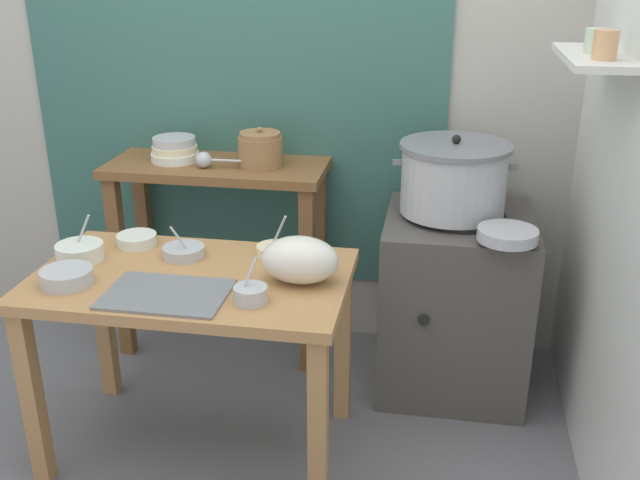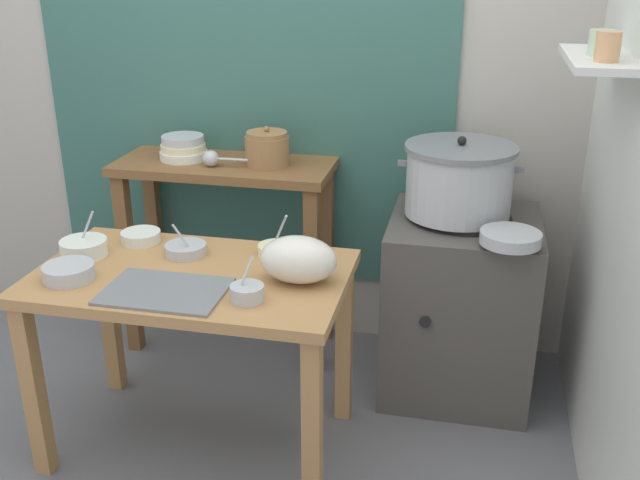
{
  "view_description": "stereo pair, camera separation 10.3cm",
  "coord_description": "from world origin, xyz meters",
  "px_view_note": "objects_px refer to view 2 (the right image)",
  "views": [
    {
      "loc": [
        0.79,
        -2.1,
        1.79
      ],
      "look_at": [
        0.38,
        0.23,
        0.82
      ],
      "focal_mm": 40.74,
      "sensor_mm": 36.0,
      "label": 1
    },
    {
      "loc": [
        0.89,
        -2.08,
        1.79
      ],
      "look_at": [
        0.38,
        0.23,
        0.82
      ],
      "focal_mm": 40.74,
      "sensor_mm": 36.0,
      "label": 2
    }
  ],
  "objects_px": {
    "prep_table": "(193,300)",
    "prep_bowl_0": "(69,271)",
    "prep_bowl_3": "(84,247)",
    "prep_bowl_5": "(247,292)",
    "plastic_bag": "(298,260)",
    "ladle": "(214,159)",
    "prep_bowl_2": "(276,249)",
    "clay_pot": "(267,149)",
    "bowl_stack_enamel": "(183,148)",
    "back_shelf_table": "(226,210)",
    "steamer_pot": "(459,180)",
    "prep_bowl_1": "(186,249)",
    "prep_bowl_4": "(141,236)",
    "wide_pan": "(510,238)",
    "serving_tray": "(165,291)",
    "stove_block": "(459,304)"
  },
  "relations": [
    {
      "from": "serving_tray",
      "to": "stove_block",
      "type": "bearing_deg",
      "value": 39.64
    },
    {
      "from": "clay_pot",
      "to": "prep_bowl_3",
      "type": "distance_m",
      "value": 0.89
    },
    {
      "from": "bowl_stack_enamel",
      "to": "prep_bowl_0",
      "type": "bearing_deg",
      "value": -93.84
    },
    {
      "from": "prep_bowl_4",
      "to": "prep_bowl_5",
      "type": "relative_size",
      "value": 1.05
    },
    {
      "from": "plastic_bag",
      "to": "prep_bowl_5",
      "type": "xyz_separation_m",
      "value": [
        -0.13,
        -0.17,
        -0.05
      ]
    },
    {
      "from": "ladle",
      "to": "prep_bowl_2",
      "type": "bearing_deg",
      "value": -49.33
    },
    {
      "from": "bowl_stack_enamel",
      "to": "prep_bowl_0",
      "type": "distance_m",
      "value": 0.93
    },
    {
      "from": "steamer_pot",
      "to": "prep_bowl_0",
      "type": "height_order",
      "value": "steamer_pot"
    },
    {
      "from": "bowl_stack_enamel",
      "to": "prep_bowl_3",
      "type": "bearing_deg",
      "value": -99.23
    },
    {
      "from": "prep_bowl_1",
      "to": "prep_bowl_4",
      "type": "distance_m",
      "value": 0.23
    },
    {
      "from": "prep_table",
      "to": "prep_bowl_1",
      "type": "relative_size",
      "value": 7.17
    },
    {
      "from": "bowl_stack_enamel",
      "to": "prep_bowl_2",
      "type": "relative_size",
      "value": 1.26
    },
    {
      "from": "prep_bowl_3",
      "to": "prep_bowl_5",
      "type": "relative_size",
      "value": 1.18
    },
    {
      "from": "stove_block",
      "to": "prep_bowl_2",
      "type": "distance_m",
      "value": 0.87
    },
    {
      "from": "back_shelf_table",
      "to": "steamer_pot",
      "type": "height_order",
      "value": "steamer_pot"
    },
    {
      "from": "prep_table",
      "to": "stove_block",
      "type": "height_order",
      "value": "stove_block"
    },
    {
      "from": "clay_pot",
      "to": "serving_tray",
      "type": "distance_m",
      "value": 0.96
    },
    {
      "from": "stove_block",
      "to": "prep_bowl_2",
      "type": "relative_size",
      "value": 4.65
    },
    {
      "from": "ladle",
      "to": "bowl_stack_enamel",
      "type": "bearing_deg",
      "value": 153.78
    },
    {
      "from": "clay_pot",
      "to": "serving_tray",
      "type": "bearing_deg",
      "value": -95.72
    },
    {
      "from": "stove_block",
      "to": "prep_table",
      "type": "bearing_deg",
      "value": -146.3
    },
    {
      "from": "prep_bowl_0",
      "to": "prep_bowl_1",
      "type": "xyz_separation_m",
      "value": [
        0.31,
        0.29,
        -0.01
      ]
    },
    {
      "from": "bowl_stack_enamel",
      "to": "serving_tray",
      "type": "distance_m",
      "value": 1.01
    },
    {
      "from": "prep_table",
      "to": "back_shelf_table",
      "type": "bearing_deg",
      "value": 100.03
    },
    {
      "from": "serving_tray",
      "to": "prep_bowl_1",
      "type": "xyz_separation_m",
      "value": [
        -0.05,
        0.31,
        0.02
      ]
    },
    {
      "from": "prep_bowl_4",
      "to": "prep_table",
      "type": "bearing_deg",
      "value": -37.39
    },
    {
      "from": "prep_bowl_2",
      "to": "stove_block",
      "type": "bearing_deg",
      "value": 31.03
    },
    {
      "from": "prep_bowl_0",
      "to": "steamer_pot",
      "type": "bearing_deg",
      "value": 31.56
    },
    {
      "from": "wide_pan",
      "to": "prep_bowl_0",
      "type": "relative_size",
      "value": 1.26
    },
    {
      "from": "wide_pan",
      "to": "prep_bowl_2",
      "type": "xyz_separation_m",
      "value": [
        -0.84,
        -0.15,
        -0.06
      ]
    },
    {
      "from": "ladle",
      "to": "plastic_bag",
      "type": "xyz_separation_m",
      "value": [
        0.54,
        -0.67,
        -0.13
      ]
    },
    {
      "from": "stove_block",
      "to": "prep_bowl_4",
      "type": "bearing_deg",
      "value": -162.04
    },
    {
      "from": "ladle",
      "to": "plastic_bag",
      "type": "distance_m",
      "value": 0.87
    },
    {
      "from": "prep_bowl_0",
      "to": "prep_bowl_1",
      "type": "relative_size",
      "value": 1.14
    },
    {
      "from": "prep_bowl_2",
      "to": "prep_bowl_4",
      "type": "relative_size",
      "value": 1.11
    },
    {
      "from": "bowl_stack_enamel",
      "to": "prep_bowl_5",
      "type": "relative_size",
      "value": 1.46
    },
    {
      "from": "serving_tray",
      "to": "prep_bowl_4",
      "type": "height_order",
      "value": "prep_bowl_4"
    },
    {
      "from": "ladle",
      "to": "prep_bowl_0",
      "type": "relative_size",
      "value": 1.64
    },
    {
      "from": "prep_table",
      "to": "prep_bowl_0",
      "type": "xyz_separation_m",
      "value": [
        -0.39,
        -0.14,
        0.14
      ]
    },
    {
      "from": "ladle",
      "to": "prep_bowl_1",
      "type": "xyz_separation_m",
      "value": [
        0.08,
        -0.54,
        -0.19
      ]
    },
    {
      "from": "prep_table",
      "to": "prep_bowl_1",
      "type": "distance_m",
      "value": 0.21
    },
    {
      "from": "wide_pan",
      "to": "prep_bowl_5",
      "type": "height_order",
      "value": "prep_bowl_5"
    },
    {
      "from": "prep_bowl_1",
      "to": "prep_bowl_3",
      "type": "xyz_separation_m",
      "value": [
        -0.36,
        -0.09,
        0.01
      ]
    },
    {
      "from": "wide_pan",
      "to": "back_shelf_table",
      "type": "bearing_deg",
      "value": 162.42
    },
    {
      "from": "prep_table",
      "to": "plastic_bag",
      "type": "xyz_separation_m",
      "value": [
        0.39,
        0.01,
        0.19
      ]
    },
    {
      "from": "back_shelf_table",
      "to": "prep_bowl_2",
      "type": "relative_size",
      "value": 5.72
    },
    {
      "from": "ladle",
      "to": "prep_bowl_1",
      "type": "relative_size",
      "value": 1.87
    },
    {
      "from": "prep_bowl_3",
      "to": "steamer_pot",
      "type": "bearing_deg",
      "value": 23.68
    },
    {
      "from": "prep_bowl_0",
      "to": "prep_bowl_3",
      "type": "bearing_deg",
      "value": 105.11
    },
    {
      "from": "wide_pan",
      "to": "prep_bowl_0",
      "type": "height_order",
      "value": "wide_pan"
    }
  ]
}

